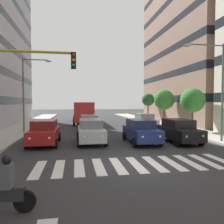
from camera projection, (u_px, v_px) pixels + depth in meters
ground_plane at (136, 164)px, 10.51m from camera, size 180.00×180.00×0.00m
building_left_block_0 at (193, 18)px, 33.16m from camera, size 8.83×20.75×31.33m
crosswalk_markings at (136, 164)px, 10.51m from camera, size 9.45×2.80×0.01m
car_0 at (179, 131)px, 16.33m from camera, size 2.02×4.44×1.72m
car_1 at (141, 131)px, 16.10m from camera, size 2.02×4.44×1.72m
car_2 at (91, 131)px, 16.13m from camera, size 2.02×4.44×1.72m
car_3 at (44, 132)px, 15.50m from camera, size 2.02×4.44×1.72m
car_row2_0 at (145, 121)px, 25.04m from camera, size 2.02×4.44×1.72m
car_row2_1 at (89, 123)px, 22.29m from camera, size 2.02×4.44×1.72m
bus_behind_traffic at (83, 110)px, 31.96m from camera, size 2.78×10.50×3.00m
motorcycle_with_rider at (5, 189)px, 5.86m from camera, size 1.70×0.38×1.57m
traffic_light_gantry at (14, 87)px, 10.06m from camera, size 4.02×0.36×5.50m
street_lamp_left at (216, 81)px, 15.87m from camera, size 3.15×0.28×7.06m
street_lamp_right at (28, 87)px, 21.11m from camera, size 2.73×0.28×7.08m
street_tree_1 at (192, 101)px, 21.98m from camera, size 2.43×2.43×4.24m
street_tree_2 at (164, 100)px, 29.10m from camera, size 2.66×2.66×4.51m
street_tree_3 at (148, 100)px, 35.97m from camera, size 2.03×2.03×4.30m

